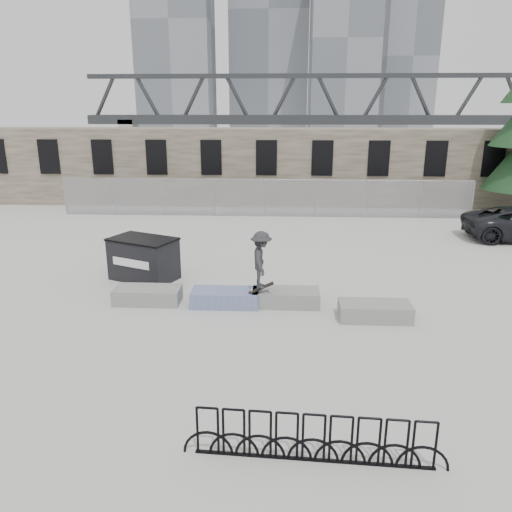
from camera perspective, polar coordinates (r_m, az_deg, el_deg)
The scene contains 12 objects.
ground at distance 15.26m, azimuth -0.52°, elevation -5.43°, with size 120.00×120.00×0.00m, color #B0B0AB.
stone_wall at distance 30.56m, azimuth 1.27°, elevation 10.18°, with size 36.00×2.58×4.50m.
chainlink_fence at distance 27.04m, azimuth 1.03°, elevation 6.71°, with size 22.06×0.06×2.02m.
planter_far_left at distance 15.59m, azimuth -12.28°, elevation -4.32°, with size 2.00×0.90×0.48m.
planter_center_left at distance 15.07m, azimuth -3.56°, elevation -4.70°, with size 2.00×0.90×0.48m.
planter_center_right at distance 15.08m, azimuth 3.43°, elevation -4.68°, with size 2.00×0.90×0.48m.
planter_offset at distance 14.48m, azimuth 13.43°, elevation -6.07°, with size 2.00×0.90×0.48m.
dumpster at distance 17.57m, azimuth -12.71°, elevation -0.28°, with size 2.57×2.13×1.46m.
bike_rack at distance 8.93m, azimuth 6.60°, elevation -20.03°, with size 4.49×0.31×0.90m.
skyline_towers at distance 108.97m, azimuth 2.03°, elevation 24.71°, with size 58.00×28.00×48.00m.
truss_bridge at distance 69.73m, azimuth 10.77°, elevation 15.17°, with size 70.00×3.00×9.80m.
skateboarder at distance 14.46m, azimuth 0.60°, elevation -0.45°, with size 0.77×1.12×1.88m.
Camera 1 is at (0.84, -14.10, 5.77)m, focal length 35.00 mm.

